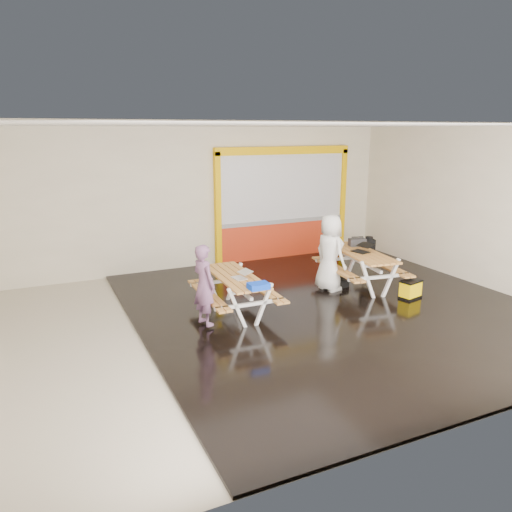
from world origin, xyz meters
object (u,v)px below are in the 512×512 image
person_left (204,285)px  fluke_bag (410,289)px  laptop_right (362,249)px  toolbox (357,242)px  backpack (369,246)px  dark_case (337,283)px  laptop_left (241,276)px  person_right (330,253)px  picnic_table_right (361,261)px  picnic_table_left (235,285)px  blue_pouch (258,286)px

person_left → fluke_bag: 4.39m
laptop_right → toolbox: bearing=65.6°
backpack → dark_case: size_ratio=1.03×
laptop_left → dark_case: (2.59, 0.72, -0.69)m
backpack → fluke_bag: backpack is taller
backpack → toolbox: bearing=-168.3°
person_left → person_right: 3.23m
dark_case → person_right: bearing=-162.3°
person_left → backpack: size_ratio=3.15×
picnic_table_right → fluke_bag: size_ratio=4.53×
picnic_table_left → toolbox: 3.51m
laptop_left → blue_pouch: laptop_left is taller
laptop_left → toolbox: size_ratio=0.86×
picnic_table_left → laptop_right: bearing=6.4°
fluke_bag → blue_pouch: bearing=-177.6°
picnic_table_left → person_right: person_right is taller
blue_pouch → dark_case: size_ratio=0.79×
person_right → dark_case: person_right is taller
toolbox → person_left: bearing=-162.9°
person_right → laptop_left: bearing=95.8°
laptop_left → dark_case: bearing=15.4°
toolbox → fluke_bag: size_ratio=0.83×
picnic_table_right → laptop_right: (0.04, 0.01, 0.25)m
laptop_left → laptop_right: bearing=10.2°
laptop_left → fluke_bag: laptop_left is taller
person_left → dark_case: size_ratio=3.25×
blue_pouch → laptop_left: bearing=91.8°
laptop_left → laptop_right: laptop_right is taller
person_left → laptop_left: (0.79, 0.20, 0.01)m
picnic_table_right → dark_case: bearing=161.9°
picnic_table_right → person_right: bearing=174.1°
person_left → laptop_left: size_ratio=4.07×
laptop_right → blue_pouch: 3.35m
picnic_table_left → person_right: 2.42m
person_right → dark_case: size_ratio=3.72×
laptop_right → blue_pouch: size_ratio=1.33×
picnic_table_left → toolbox: size_ratio=4.81×
person_right → blue_pouch: size_ratio=4.68×
laptop_right → blue_pouch: (-3.10, -1.26, -0.06)m
backpack → dark_case: (-1.16, -0.44, -0.63)m
person_right → dark_case: 0.79m
toolbox → picnic_table_right: bearing=-117.1°
picnic_table_right → blue_pouch: blue_pouch is taller
backpack → fluke_bag: bearing=-96.7°
blue_pouch → backpack: bearing=26.4°
person_right → backpack: 1.52m
picnic_table_left → laptop_left: 0.31m
picnic_table_left → person_left: bearing=-151.5°
picnic_table_right → fluke_bag: (0.46, -1.10, -0.40)m
person_left → laptop_left: person_left is taller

